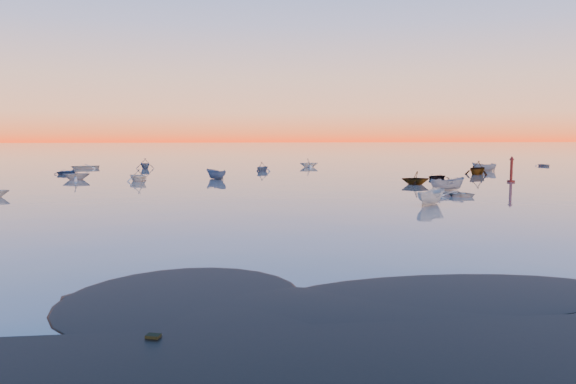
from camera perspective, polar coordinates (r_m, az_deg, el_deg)
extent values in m
plane|color=slate|center=(119.86, -4.97, 3.01)|extent=(600.00, 600.00, 0.00)
imported|color=gray|center=(62.22, 15.85, 0.18)|extent=(1.96, 4.05, 1.36)
cylinder|color=#430E0E|center=(75.45, 21.71, 0.99)|extent=(0.95, 0.95, 0.32)
cylinder|color=#430E0E|center=(75.36, 21.74, 1.99)|extent=(0.34, 0.34, 2.75)
cone|color=#430E0E|center=(75.27, 21.79, 3.24)|extent=(0.64, 0.64, 0.53)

